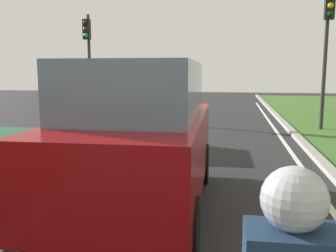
# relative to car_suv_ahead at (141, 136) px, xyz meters

# --- Properties ---
(ground_plane) EXTENTS (60.00, 60.00, 0.00)m
(ground_plane) POSITION_rel_car_suv_ahead_xyz_m (-0.67, 5.24, -1.17)
(ground_plane) COLOR #262628
(lane_line_center) EXTENTS (0.12, 32.00, 0.01)m
(lane_line_center) POSITION_rel_car_suv_ahead_xyz_m (-1.37, 5.24, -1.16)
(lane_line_center) COLOR silver
(lane_line_center) RESTS_ON ground
(lane_line_right_edge) EXTENTS (0.12, 32.00, 0.01)m
(lane_line_right_edge) POSITION_rel_car_suv_ahead_xyz_m (2.93, 5.24, -1.16)
(lane_line_right_edge) COLOR silver
(lane_line_right_edge) RESTS_ON ground
(curb_right) EXTENTS (0.24, 48.00, 0.12)m
(curb_right) POSITION_rel_car_suv_ahead_xyz_m (3.43, 5.24, -1.11)
(curb_right) COLOR #9E9B93
(curb_right) RESTS_ON ground
(car_suv_ahead) EXTENTS (2.10, 4.56, 2.28)m
(car_suv_ahead) POSITION_rel_car_suv_ahead_xyz_m (0.00, 0.00, 0.00)
(car_suv_ahead) COLOR maroon
(car_suv_ahead) RESTS_ON ground
(car_hatchback_far) EXTENTS (1.79, 3.73, 1.78)m
(car_hatchback_far) POSITION_rel_car_suv_ahead_xyz_m (-2.87, 5.48, -0.28)
(car_hatchback_far) COLOR navy
(car_hatchback_far) RESTS_ON ground
(traffic_light_near_right) EXTENTS (0.32, 0.50, 5.10)m
(traffic_light_near_right) POSITION_rel_car_suv_ahead_xyz_m (4.57, 8.70, 2.29)
(traffic_light_near_right) COLOR #2D2D2D
(traffic_light_near_right) RESTS_ON ground
(traffic_light_overhead_left) EXTENTS (0.32, 0.50, 4.77)m
(traffic_light_overhead_left) POSITION_rel_car_suv_ahead_xyz_m (-5.33, 10.86, 2.07)
(traffic_light_overhead_left) COLOR #2D2D2D
(traffic_light_overhead_left) RESTS_ON ground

